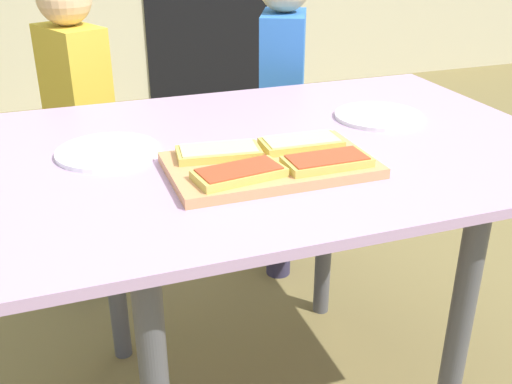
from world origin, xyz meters
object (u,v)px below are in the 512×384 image
Objects in this scene: dining_table at (264,187)px; pizza_slice_near_left at (239,173)px; plate_white_left at (108,151)px; pizza_slice_near_right at (327,161)px; pizza_slice_far_right at (301,143)px; child_left at (79,116)px; cutting_board at (270,165)px; pizza_slice_far_left at (219,152)px; plate_white_right at (379,116)px; child_right at (282,103)px.

pizza_slice_near_left is (-0.13, -0.20, 0.14)m from dining_table.
pizza_slice_near_right is at bearing -33.82° from plate_white_left.
pizza_slice_far_right is (0.05, -0.09, 0.14)m from dining_table.
plate_white_left is 0.20× the size of child_left.
pizza_slice_near_right is at bearing -33.13° from cutting_board.
pizza_slice_far_left is (-0.13, -0.08, 0.14)m from dining_table.
child_left is at bearing 91.23° from plate_white_left.
pizza_slice_far_left is at bearing -75.76° from child_left.
child_left is at bearing 104.24° from pizza_slice_far_left.
pizza_slice_far_left is 0.81× the size of plate_white_right.
child_right reaches higher than cutting_board.
child_left reaches higher than cutting_board.
pizza_slice_near_left is 0.81× the size of plate_white_right.
child_right reaches higher than pizza_slice_far_right.
pizza_slice_near_right and pizza_slice_far_left have the same top height.
pizza_slice_far_right is at bearing -65.53° from child_left.
plate_white_left is (-0.30, 0.20, -0.01)m from cutting_board.
dining_table is 6.03× the size of plate_white_right.
pizza_slice_far_left reaches higher than cutting_board.
plate_white_right and plate_white_left have the same top height.
plate_white_right is at bearing 19.40° from pizza_slice_far_left.
pizza_slice_far_right is at bearing -2.40° from pizza_slice_far_left.
child_right is (0.26, 0.76, -0.16)m from pizza_slice_far_right.
dining_table is 0.27m from pizza_slice_near_left.
pizza_slice_near_left reaches higher than plate_white_right.
child_right is (0.65, 0.61, -0.13)m from plate_white_left.
plate_white_left is at bearing 169.55° from dining_table.
pizza_slice_far_right is at bearing 32.00° from pizza_slice_near_left.
child_left is at bearing 108.57° from cutting_board.
pizza_slice_near_right and pizza_slice_far_right have the same top height.
pizza_slice_far_right is (0.18, 0.11, 0.00)m from pizza_slice_near_left.
child_right is at bearing 59.30° from pizza_slice_far_left.
pizza_slice_near_right is at bearing -32.40° from pizza_slice_far_left.
plate_white_left is at bearing 145.96° from cutting_board.
child_right is (-0.03, 0.59, -0.13)m from plate_white_right.
dining_table is 0.88m from child_left.
child_right is (0.44, 0.87, -0.16)m from pizza_slice_near_left.
plate_white_left is at bearing 144.94° from pizza_slice_far_left.
plate_white_right is (0.47, 0.28, -0.03)m from pizza_slice_near_left.
pizza_slice_far_right is 0.16× the size of child_left.
child_right is at bearing 63.12° from pizza_slice_near_left.
child_right is (0.67, -0.13, 0.01)m from child_left.
child_left is (-0.41, 0.89, -0.17)m from pizza_slice_far_right.
pizza_slice_near_left is at bearing -87.14° from pizza_slice_far_left.
dining_table is 0.21m from pizza_slice_far_left.
pizza_slice_far_right is 0.97× the size of pizza_slice_far_left.
pizza_slice_far_right is at bearing 93.39° from pizza_slice_near_right.
pizza_slice_near_left reaches higher than plate_white_left.
child_left is at bearing 114.47° from pizza_slice_far_right.
plate_white_right is 0.20× the size of child_left.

